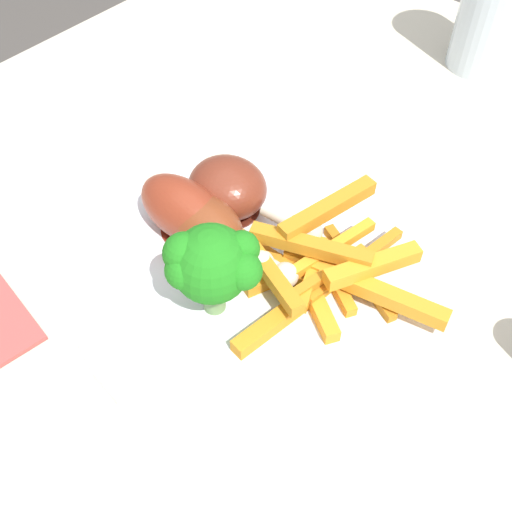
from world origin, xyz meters
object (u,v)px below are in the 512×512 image
chicken_drumstick_far (232,191)px  water_glass (497,2)px  chicken_drumstick_near (210,228)px  chicken_drumstick_extra (188,213)px  broccoli_floret_front (211,264)px  dinner_plate (256,278)px  dining_table (253,436)px  carrot_fries_pile (320,268)px

chicken_drumstick_far → water_glass: bearing=-7.0°
chicken_drumstick_near → chicken_drumstick_extra: size_ratio=0.93×
broccoli_floret_front → chicken_drumstick_near: (0.04, 0.04, -0.03)m
dinner_plate → chicken_drumstick_far: 0.07m
dining_table → dinner_plate: bearing=39.3°
broccoli_floret_front → water_glass: 0.42m
dinner_plate → water_glass: 0.38m
water_glass → carrot_fries_pile: bearing=-171.0°
chicken_drumstick_far → water_glass: water_glass is taller
chicken_drumstick_extra → water_glass: 0.38m
chicken_drumstick_near → chicken_drumstick_far: (0.04, 0.01, 0.00)m
dining_table → chicken_drumstick_extra: bearing=64.1°
dinner_plate → chicken_drumstick_far: chicken_drumstick_far is taller
dining_table → broccoli_floret_front: 0.17m
carrot_fries_pile → chicken_drumstick_far: 0.10m
dining_table → chicken_drumstick_far: (0.10, 0.11, 0.14)m
dinner_plate → chicken_drumstick_near: (-0.00, 0.04, 0.03)m
chicken_drumstick_extra → chicken_drumstick_far: bearing=-10.7°
dining_table → broccoli_floret_front: size_ratio=14.26×
dining_table → carrot_fries_pile: size_ratio=6.32×
carrot_fries_pile → chicken_drumstick_extra: bearing=105.1°
broccoli_floret_front → chicken_drumstick_near: size_ratio=0.63×
dinner_plate → chicken_drumstick_far: bearing=57.1°
chicken_drumstick_near → broccoli_floret_front: bearing=-133.9°
broccoli_floret_front → chicken_drumstick_far: broccoli_floret_front is taller
carrot_fries_pile → water_glass: size_ratio=1.23×
dining_table → water_glass: bearing=8.4°
dining_table → water_glass: (0.43, 0.06, 0.17)m
water_glass → dinner_plate: bearing=-177.5°
dinner_plate → water_glass: size_ratio=1.98×
chicken_drumstick_far → chicken_drumstick_extra: size_ratio=0.95×
broccoli_floret_front → chicken_drumstick_extra: 0.08m
chicken_drumstick_near → water_glass: bearing=-4.1°
chicken_drumstick_far → broccoli_floret_front: bearing=-145.0°
dining_table → chicken_drumstick_far: chicken_drumstick_far is taller
chicken_drumstick_extra → broccoli_floret_front: bearing=-121.3°
dinner_plate → chicken_drumstick_extra: 0.07m
chicken_drumstick_far → dining_table: bearing=-132.3°
carrot_fries_pile → chicken_drumstick_extra: 0.11m
chicken_drumstick_far → water_glass: (0.34, -0.04, 0.04)m
broccoli_floret_front → chicken_drumstick_extra: broccoli_floret_front is taller
broccoli_floret_front → water_glass: size_ratio=0.55×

